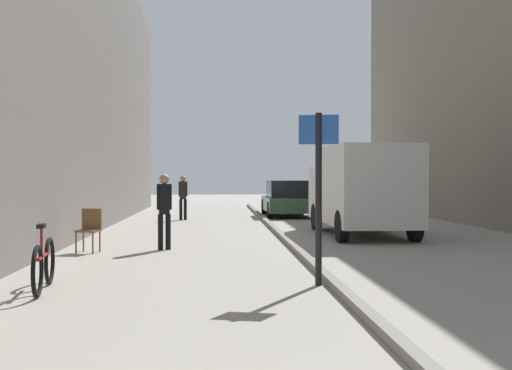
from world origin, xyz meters
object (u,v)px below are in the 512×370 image
bicycle_leaning (44,265)px  pedestrian_far_crossing (164,206)px  pedestrian_mid_block (183,194)px  cafe_chair_near_window (90,227)px  street_sign_post (319,183)px  delivery_van (361,188)px  parked_car (287,199)px

bicycle_leaning → pedestrian_far_crossing: bearing=68.8°
pedestrian_mid_block → cafe_chair_near_window: pedestrian_mid_block is taller
bicycle_leaning → street_sign_post: bearing=-3.3°
pedestrian_far_crossing → cafe_chair_near_window: (-1.57, -0.35, -0.43)m
pedestrian_far_crossing → bicycle_leaning: (-1.32, -4.88, -0.59)m
pedestrian_far_crossing → street_sign_post: bearing=107.7°
street_sign_post → delivery_van: bearing=-94.0°
parked_car → delivery_van: bearing=-82.3°
street_sign_post → bicycle_leaning: street_sign_post is taller
delivery_van → cafe_chair_near_window: (-6.72, -3.36, -0.76)m
delivery_van → bicycle_leaning: (-6.47, -7.88, -0.92)m
parked_car → cafe_chair_near_window: size_ratio=4.47×
parked_car → street_sign_post: 15.97m
parked_car → cafe_chair_near_window: (-5.60, -11.56, -0.17)m
pedestrian_mid_block → pedestrian_far_crossing: (0.07, -9.25, 0.03)m
pedestrian_far_crossing → parked_car: pedestrian_far_crossing is taller
pedestrian_far_crossing → parked_car: bearing=-121.9°
pedestrian_mid_block → bicycle_leaning: bearing=-91.7°
pedestrian_far_crossing → delivery_van: (5.15, 3.00, 0.33)m
pedestrian_mid_block → bicycle_leaning: size_ratio=0.93×
pedestrian_far_crossing → delivery_van: size_ratio=0.33×
delivery_van → bicycle_leaning: bearing=-130.4°
street_sign_post → parked_car: bearing=-81.1°
parked_car → bicycle_leaning: 16.96m
pedestrian_mid_block → cafe_chair_near_window: 9.72m
street_sign_post → cafe_chair_near_window: bearing=-31.8°
parked_car → bicycle_leaning: (-5.35, -16.09, -0.33)m
pedestrian_mid_block → delivery_van: delivery_van is taller
street_sign_post → cafe_chair_near_window: (-4.26, 4.34, -1.00)m
street_sign_post → bicycle_leaning: size_ratio=1.47×
pedestrian_mid_block → street_sign_post: street_sign_post is taller
pedestrian_far_crossing → street_sign_post: (2.69, -4.69, 0.57)m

